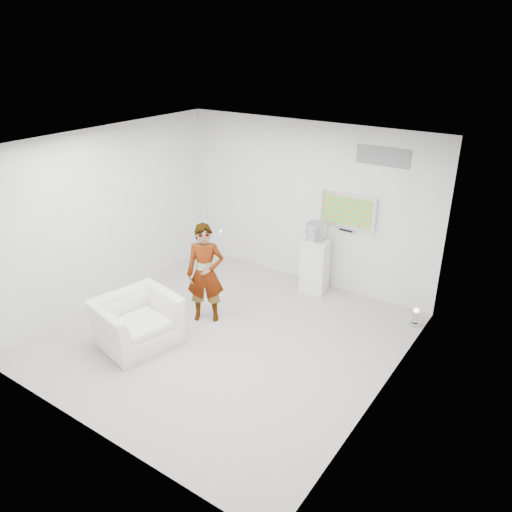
% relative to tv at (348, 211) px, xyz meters
% --- Properties ---
extents(room, '(5.01, 5.01, 3.00)m').
position_rel_tv_xyz_m(room, '(-0.85, -2.45, -0.05)').
color(room, '#A39D95').
rests_on(room, ground).
extents(tv, '(1.00, 0.08, 0.60)m').
position_rel_tv_xyz_m(tv, '(0.00, 0.00, 0.00)').
color(tv, silver).
rests_on(tv, room).
extents(logo_decal, '(0.90, 0.02, 0.30)m').
position_rel_tv_xyz_m(logo_decal, '(0.50, 0.04, 1.00)').
color(logo_decal, slate).
rests_on(logo_decal, room).
extents(person, '(0.73, 0.66, 1.66)m').
position_rel_tv_xyz_m(person, '(-1.43, -2.18, -0.72)').
color(person, silver).
rests_on(person, room).
extents(armchair, '(1.24, 1.35, 0.75)m').
position_rel_tv_xyz_m(armchair, '(-1.85, -3.32, -1.18)').
color(armchair, silver).
rests_on(armchair, room).
extents(pedestal, '(0.56, 0.56, 1.01)m').
position_rel_tv_xyz_m(pedestal, '(-0.45, -0.28, -1.05)').
color(pedestal, white).
rests_on(pedestal, room).
extents(floor_uplight, '(0.20, 0.20, 0.30)m').
position_rel_tv_xyz_m(floor_uplight, '(1.50, -0.44, -1.40)').
color(floor_uplight, silver).
rests_on(floor_uplight, room).
extents(vitrine, '(0.36, 0.36, 0.30)m').
position_rel_tv_xyz_m(vitrine, '(-0.45, -0.28, -0.39)').
color(vitrine, white).
rests_on(vitrine, pedestal).
extents(console, '(0.06, 0.17, 0.23)m').
position_rel_tv_xyz_m(console, '(-0.45, -0.28, -0.42)').
color(console, white).
rests_on(console, pedestal).
extents(wii_remote, '(0.09, 0.13, 0.03)m').
position_rel_tv_xyz_m(wii_remote, '(-1.30, -1.92, -0.05)').
color(wii_remote, white).
rests_on(wii_remote, person).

